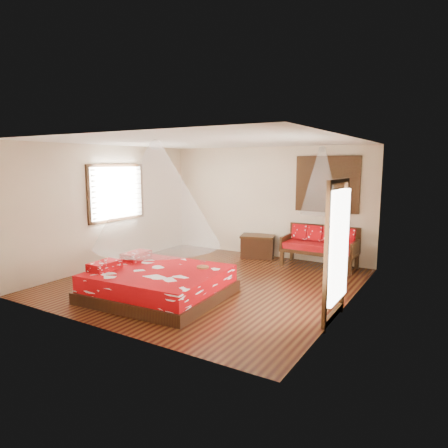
% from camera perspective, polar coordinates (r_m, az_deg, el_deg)
% --- Properties ---
extents(room, '(5.54, 5.54, 2.84)m').
position_cam_1_polar(room, '(7.92, -2.29, 1.50)').
color(room, black).
rests_on(room, ground).
extents(bed, '(2.40, 2.20, 0.65)m').
position_cam_1_polar(bed, '(7.36, -9.42, -8.32)').
color(bed, black).
rests_on(bed, floor).
extents(daybed, '(1.69, 0.75, 0.94)m').
position_cam_1_polar(daybed, '(9.54, 13.61, -2.86)').
color(daybed, black).
rests_on(daybed, floor).
extents(storage_chest, '(0.99, 0.84, 0.58)m').
position_cam_1_polar(storage_chest, '(10.26, 4.85, -3.15)').
color(storage_chest, black).
rests_on(storage_chest, floor).
extents(shutter_panel, '(1.52, 0.06, 1.32)m').
position_cam_1_polar(shutter_panel, '(9.69, 14.52, 5.52)').
color(shutter_panel, black).
rests_on(shutter_panel, wall_back).
extents(window_left, '(0.10, 1.74, 1.34)m').
position_cam_1_polar(window_left, '(9.78, -15.03, 4.35)').
color(window_left, black).
rests_on(window_left, wall_left).
extents(glazed_door, '(0.08, 1.02, 2.16)m').
position_cam_1_polar(glazed_door, '(6.31, 15.64, -3.72)').
color(glazed_door, black).
rests_on(glazed_door, floor).
extents(wine_tray, '(0.22, 0.22, 0.19)m').
position_cam_1_polar(wine_tray, '(7.31, -3.06, -5.92)').
color(wine_tray, brown).
rests_on(wine_tray, bed).
extents(mosquito_net_main, '(2.23, 2.23, 1.80)m').
position_cam_1_polar(mosquito_net_main, '(7.05, -9.60, 4.17)').
color(mosquito_net_main, white).
rests_on(mosquito_net_main, ceiling).
extents(mosquito_net_daybed, '(0.89, 0.89, 1.50)m').
position_cam_1_polar(mosquito_net_daybed, '(9.24, 13.70, 6.03)').
color(mosquito_net_daybed, white).
rests_on(mosquito_net_daybed, ceiling).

